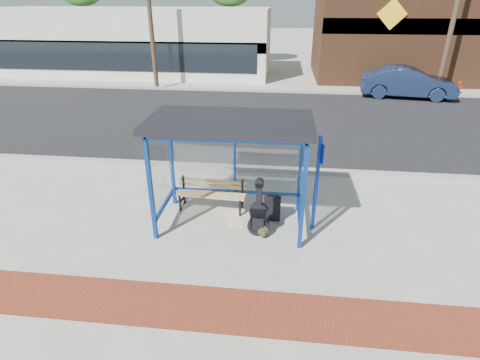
# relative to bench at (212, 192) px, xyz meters

# --- Properties ---
(ground) EXTENTS (120.00, 120.00, 0.00)m
(ground) POSITION_rel_bench_xyz_m (0.54, -0.61, -0.43)
(ground) COLOR #B2ADA0
(ground) RESTS_ON ground
(brick_paver_strip) EXTENTS (60.00, 1.00, 0.01)m
(brick_paver_strip) POSITION_rel_bench_xyz_m (0.54, -3.21, -0.43)
(brick_paver_strip) COLOR maroon
(brick_paver_strip) RESTS_ON ground
(curb_near) EXTENTS (60.00, 0.25, 0.12)m
(curb_near) POSITION_rel_bench_xyz_m (0.54, 2.29, -0.37)
(curb_near) COLOR gray
(curb_near) RESTS_ON ground
(street_asphalt) EXTENTS (60.00, 10.00, 0.00)m
(street_asphalt) POSITION_rel_bench_xyz_m (0.54, 7.39, -0.43)
(street_asphalt) COLOR black
(street_asphalt) RESTS_ON ground
(curb_far) EXTENTS (60.00, 0.25, 0.12)m
(curb_far) POSITION_rel_bench_xyz_m (0.54, 12.49, -0.37)
(curb_far) COLOR gray
(curb_far) RESTS_ON ground
(far_sidewalk) EXTENTS (60.00, 4.00, 0.01)m
(far_sidewalk) POSITION_rel_bench_xyz_m (0.54, 14.39, -0.43)
(far_sidewalk) COLOR #B2ADA0
(far_sidewalk) RESTS_ON ground
(bus_shelter) EXTENTS (3.30, 1.80, 2.42)m
(bus_shelter) POSITION_rel_bench_xyz_m (0.54, -0.53, 1.64)
(bus_shelter) COLOR #0D3695
(bus_shelter) RESTS_ON ground
(storefront_white) EXTENTS (18.00, 6.04, 4.00)m
(storefront_white) POSITION_rel_bench_xyz_m (-8.46, 17.38, 1.57)
(storefront_white) COLOR silver
(storefront_white) RESTS_ON ground
(storefront_brown) EXTENTS (10.00, 7.08, 6.40)m
(storefront_brown) POSITION_rel_bench_xyz_m (8.54, 17.89, 2.77)
(storefront_brown) COLOR #59331E
(storefront_brown) RESTS_ON ground
(utility_pole_west) EXTENTS (1.60, 0.24, 8.00)m
(utility_pole_west) POSITION_rel_bench_xyz_m (-5.46, 12.79, 3.67)
(utility_pole_west) COLOR #4C3826
(utility_pole_west) RESTS_ON ground
(utility_pole_east) EXTENTS (1.60, 0.24, 8.00)m
(utility_pole_east) POSITION_rel_bench_xyz_m (9.54, 12.79, 3.67)
(utility_pole_east) COLOR #4C3826
(utility_pole_east) RESTS_ON ground
(bench) EXTENTS (1.64, 0.48, 0.77)m
(bench) POSITION_rel_bench_xyz_m (0.00, 0.00, 0.00)
(bench) COLOR black
(bench) RESTS_ON ground
(guitar_bag) EXTENTS (0.47, 0.16, 1.26)m
(guitar_bag) POSITION_rel_bench_xyz_m (1.18, -1.00, 0.03)
(guitar_bag) COLOR black
(guitar_bag) RESTS_ON ground
(suitcase) EXTENTS (0.37, 0.25, 0.64)m
(suitcase) POSITION_rel_bench_xyz_m (1.45, -0.33, -0.14)
(suitcase) COLOR black
(suitcase) RESTS_ON ground
(backpack) EXTENTS (0.27, 0.25, 0.32)m
(backpack) POSITION_rel_bench_xyz_m (1.29, -1.05, -0.28)
(backpack) COLOR #2B2A18
(backpack) RESTS_ON ground
(sign_post) EXTENTS (0.12, 0.27, 2.16)m
(sign_post) POSITION_rel_bench_xyz_m (2.35, -0.65, 0.78)
(sign_post) COLOR navy
(sign_post) RESTS_ON ground
(newspaper_a) EXTENTS (0.39, 0.43, 0.01)m
(newspaper_a) POSITION_rel_bench_xyz_m (-0.76, -0.53, -0.43)
(newspaper_a) COLOR white
(newspaper_a) RESTS_ON ground
(newspaper_b) EXTENTS (0.40, 0.48, 0.01)m
(newspaper_b) POSITION_rel_bench_xyz_m (0.65, -0.62, -0.43)
(newspaper_b) COLOR white
(newspaper_b) RESTS_ON ground
(newspaper_c) EXTENTS (0.46, 0.46, 0.01)m
(newspaper_c) POSITION_rel_bench_xyz_m (0.57, -0.24, -0.43)
(newspaper_c) COLOR white
(newspaper_c) RESTS_ON ground
(parked_car) EXTENTS (4.70, 2.17, 1.49)m
(parked_car) POSITION_rel_bench_xyz_m (7.78, 12.08, 0.31)
(parked_car) COLOR #192747
(parked_car) RESTS_ON ground
(fire_hydrant) EXTENTS (0.31, 0.20, 0.69)m
(fire_hydrant) POSITION_rel_bench_xyz_m (10.71, 13.10, -0.06)
(fire_hydrant) COLOR #AA1C0C
(fire_hydrant) RESTS_ON ground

